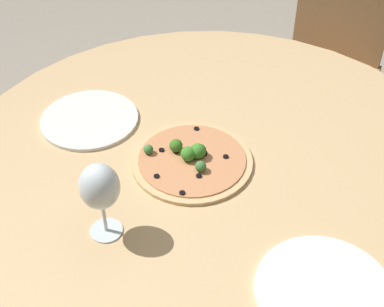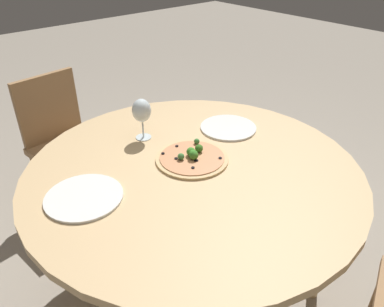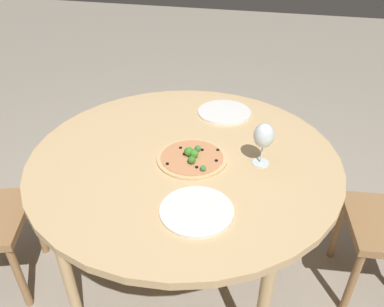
{
  "view_description": "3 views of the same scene",
  "coord_description": "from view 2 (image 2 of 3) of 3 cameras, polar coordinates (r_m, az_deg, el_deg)",
  "views": [
    {
      "loc": [
        -0.7,
        -0.71,
        1.64
      ],
      "look_at": [
        -0.04,
        0.03,
        0.77
      ],
      "focal_mm": 50.0,
      "sensor_mm": 36.0,
      "label": 1
    },
    {
      "loc": [
        0.95,
        -0.84,
        1.57
      ],
      "look_at": [
        -0.04,
        0.03,
        0.77
      ],
      "focal_mm": 35.0,
      "sensor_mm": 36.0,
      "label": 2
    },
    {
      "loc": [
        -0.37,
        1.32,
        1.65
      ],
      "look_at": [
        -0.04,
        0.03,
        0.77
      ],
      "focal_mm": 35.0,
      "sensor_mm": 36.0,
      "label": 3
    }
  ],
  "objects": [
    {
      "name": "pizza",
      "position": [
        1.56,
        0.02,
        -0.58
      ],
      "size": [
        0.3,
        0.3,
        0.05
      ],
      "color": "tan",
      "rests_on": "dining_table"
    },
    {
      "name": "ground_plane",
      "position": [
        2.02,
        0.13,
        -19.75
      ],
      "size": [
        12.0,
        12.0,
        0.0
      ],
      "primitive_type": "plane",
      "color": "gray"
    },
    {
      "name": "plate_near",
      "position": [
        1.81,
        5.55,
        3.96
      ],
      "size": [
        0.27,
        0.27,
        0.01
      ],
      "color": "silver",
      "rests_on": "dining_table"
    },
    {
      "name": "wine_glass",
      "position": [
        1.68,
        -7.68,
        6.39
      ],
      "size": [
        0.09,
        0.09,
        0.19
      ],
      "color": "silver",
      "rests_on": "dining_table"
    },
    {
      "name": "dining_table",
      "position": [
        1.55,
        0.15,
        -3.7
      ],
      "size": [
        1.36,
        1.36,
        0.74
      ],
      "color": "tan",
      "rests_on": "ground_plane"
    },
    {
      "name": "chair",
      "position": [
        2.37,
        -18.82,
        1.86
      ],
      "size": [
        0.45,
        0.45,
        0.85
      ],
      "rotation": [
        0.0,
        0.0,
        -4.59
      ],
      "color": "#997047",
      "rests_on": "ground_plane"
    },
    {
      "name": "plate_far",
      "position": [
        1.4,
        -16.13,
        -6.39
      ],
      "size": [
        0.28,
        0.28,
        0.01
      ],
      "color": "silver",
      "rests_on": "dining_table"
    }
  ]
}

